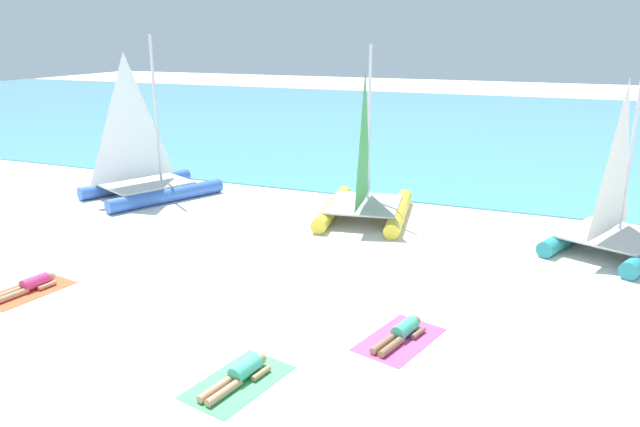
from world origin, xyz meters
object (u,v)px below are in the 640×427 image
sailboat_teal (614,224)px  sunbather_left (30,285)px  sunbather_middle (241,374)px  sailboat_yellow (365,194)px  towel_left (28,291)px  towel_middle (238,382)px  towel_right (400,339)px  sailboat_blue (147,174)px  sunbather_right (402,332)px

sailboat_teal → sunbather_left: 15.07m
sunbather_middle → sailboat_yellow: bearing=107.5°
towel_left → towel_middle: 6.59m
towel_left → sunbather_middle: bearing=-12.3°
sunbather_left → towel_right: bearing=16.5°
sailboat_blue → sunbather_left: sailboat_blue is taller
sunbather_middle → sunbather_left: bearing=179.1°
sunbather_middle → sunbather_right: (2.20, 2.50, 0.00)m
sailboat_yellow → sunbather_right: bearing=-75.7°
towel_left → sunbather_right: 8.71m
sunbather_left → sunbather_middle: 6.59m
sailboat_teal → towel_left: bearing=-124.9°
sunbather_left → sunbather_right: bearing=16.9°
sailboat_yellow → sailboat_blue: sailboat_blue is taller
sailboat_blue → sunbather_left: size_ratio=3.68×
sunbather_left → sunbather_middle: bearing=-2.8°
sailboat_teal → towel_left: sailboat_teal is taller
towel_right → sailboat_blue: bearing=148.4°
towel_middle → towel_right: 3.33m
sailboat_blue → sunbather_left: 8.39m
sailboat_yellow → sunbather_middle: 9.89m
sunbather_right → towel_left: bearing=-156.9°
sailboat_yellow → sunbather_left: size_ratio=3.48×
sailboat_teal → sunbather_left: size_ratio=3.36×
sailboat_blue → towel_right: sailboat_blue is taller
sailboat_teal → sailboat_blue: 15.43m
sailboat_yellow → sailboat_blue: size_ratio=0.95×
sunbather_middle → towel_right: bearing=60.2°
sunbather_right → sailboat_teal: bearing=75.6°
sailboat_yellow → towel_right: size_ratio=2.86×
towel_middle → sunbather_right: sunbather_right is taller
sailboat_teal → sunbather_middle: 11.43m
sailboat_blue → towel_right: size_ratio=3.03×
towel_middle → sunbather_left: bearing=166.5°
towel_middle → towel_right: same height
sailboat_teal → sailboat_blue: (-15.43, -0.13, 0.07)m
towel_left → towel_middle: (6.42, -1.47, 0.00)m
towel_middle → sailboat_teal: bearing=56.6°
sunbather_left → towel_right: size_ratio=0.82×
sunbather_left → towel_middle: bearing=-3.4°
sunbather_middle → towel_right: size_ratio=0.82×
towel_left → sunbather_middle: 6.59m
sunbather_left → sunbather_right: 8.69m
towel_left → sunbather_middle: sunbather_middle is taller
towel_middle → sailboat_blue: bearing=134.0°
sailboat_blue → towel_right: bearing=-6.6°
sailboat_teal → towel_left: 15.12m
sailboat_yellow → sailboat_teal: sailboat_yellow is taller
sunbather_middle → sailboat_teal: bearing=68.5°
towel_middle → sunbather_middle: size_ratio=1.22×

